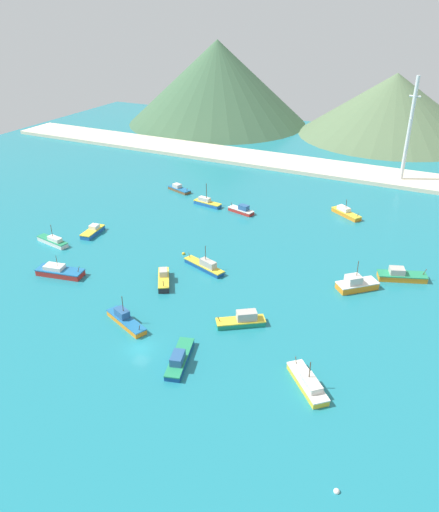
{
  "coord_description": "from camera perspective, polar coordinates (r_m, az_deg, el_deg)",
  "views": [
    {
      "loc": [
        40.59,
        -53.23,
        51.04
      ],
      "look_at": [
        -2.34,
        33.82,
        0.52
      ],
      "focal_mm": 35.52,
      "sensor_mm": 36.0,
      "label": 1
    }
  ],
  "objects": [
    {
      "name": "ground",
      "position": [
        105.85,
        0.22,
        -1.49
      ],
      "size": [
        260.0,
        280.0,
        0.5
      ],
      "color": "teal"
    },
    {
      "name": "buoy_1",
      "position": [
        65.6,
        13.04,
        -24.41
      ],
      "size": [
        0.72,
        0.72,
        0.72
      ],
      "color": "silver",
      "rests_on": "ground"
    },
    {
      "name": "fishing_boat_8",
      "position": [
        76.74,
        9.94,
        -13.92
      ],
      "size": [
        8.22,
        8.57,
        4.71
      ],
      "color": "gold",
      "rests_on": "ground"
    },
    {
      "name": "hill_central",
      "position": [
        217.7,
        18.97,
        15.77
      ],
      "size": [
        72.14,
        72.14,
        24.1
      ],
      "color": "#56704C",
      "rests_on": "ground"
    },
    {
      "name": "fishing_boat_5",
      "position": [
        121.61,
        -18.25,
        1.61
      ],
      "size": [
        8.98,
        3.52,
        4.86
      ],
      "color": "silver",
      "rests_on": "ground"
    },
    {
      "name": "hill_west",
      "position": [
        229.82,
        -0.25,
        18.99
      ],
      "size": [
        77.75,
        77.75,
        34.14
      ],
      "color": "#3D6042",
      "rests_on": "ground"
    },
    {
      "name": "fishing_boat_12",
      "position": [
        148.32,
        -4.59,
        7.55
      ],
      "size": [
        8.1,
        4.81,
        1.95
      ],
      "color": "brown",
      "rests_on": "ground"
    },
    {
      "name": "fishing_boat_7",
      "position": [
        137.3,
        -1.44,
        6.03
      ],
      "size": [
        8.23,
        3.21,
        6.23
      ],
      "color": "#1E5BA8",
      "rests_on": "ground"
    },
    {
      "name": "fishing_boat_13",
      "position": [
        134.77,
        14.03,
        4.75
      ],
      "size": [
        8.76,
        6.92,
        4.38
      ],
      "color": "orange",
      "rests_on": "ground"
    },
    {
      "name": "fishing_boat_10",
      "position": [
        101.43,
        15.15,
        -3.08
      ],
      "size": [
        8.0,
        7.75,
        6.18
      ],
      "color": "orange",
      "rests_on": "ground"
    },
    {
      "name": "buoy_0",
      "position": [
        111.54,
        -4.08,
        0.26
      ],
      "size": [
        0.71,
        0.71,
        0.71
      ],
      "color": "gold",
      "rests_on": "ground"
    },
    {
      "name": "radio_tower",
      "position": [
        160.2,
        20.58,
        13.09
      ],
      "size": [
        3.1,
        2.48,
        30.96
      ],
      "color": "silver",
      "rests_on": "ground"
    },
    {
      "name": "fishing_boat_14",
      "position": [
        88.0,
        2.6,
        -7.23
      ],
      "size": [
        8.4,
        6.87,
        2.65
      ],
      "color": "#198466",
      "rests_on": "ground"
    },
    {
      "name": "fishing_boat_2",
      "position": [
        89.7,
        -10.56,
        -7.08
      ],
      "size": [
        9.75,
        5.76,
        5.41
      ],
      "color": "orange",
      "rests_on": "ground"
    },
    {
      "name": "fishing_boat_4",
      "position": [
        107.56,
        19.77,
        -2.08
      ],
      "size": [
        9.94,
        6.13,
        2.6
      ],
      "color": "orange",
      "rests_on": "ground"
    },
    {
      "name": "fishing_boat_9",
      "position": [
        100.68,
        -6.31,
        -2.58
      ],
      "size": [
        6.12,
        8.09,
        2.74
      ],
      "color": "#232328",
      "rests_on": "ground"
    },
    {
      "name": "fishing_boat_3",
      "position": [
        132.54,
        2.52,
        5.2
      ],
      "size": [
        7.55,
        3.99,
        2.34
      ],
      "color": "red",
      "rests_on": "ground"
    },
    {
      "name": "beach_strip",
      "position": [
        170.21,
        11.42,
        9.72
      ],
      "size": [
        247.0,
        16.74,
        1.2
      ],
      "primitive_type": "cube",
      "color": "beige",
      "rests_on": "ground"
    },
    {
      "name": "fishing_boat_6",
      "position": [
        80.12,
        -4.55,
        -11.45
      ],
      "size": [
        5.03,
        10.11,
        2.33
      ],
      "color": "#14478C",
      "rests_on": "ground"
    },
    {
      "name": "fishing_boat_0",
      "position": [
        104.9,
        -1.64,
        -1.1
      ],
      "size": [
        10.33,
        5.28,
        5.5
      ],
      "color": "#14478C",
      "rests_on": "ground"
    },
    {
      "name": "fishing_boat_11",
      "position": [
        124.15,
        -14.07,
        2.72
      ],
      "size": [
        3.43,
        7.51,
        2.06
      ],
      "color": "#1E5BA8",
      "rests_on": "ground"
    },
    {
      "name": "fishing_boat_1",
      "position": [
        107.81,
        -17.59,
        -1.66
      ],
      "size": [
        10.14,
        5.06,
        4.43
      ],
      "color": "red",
      "rests_on": "ground"
    }
  ]
}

